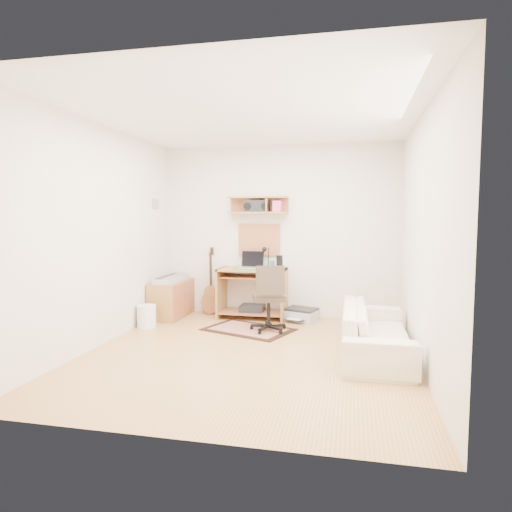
% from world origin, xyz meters
% --- Properties ---
extents(floor, '(3.60, 4.00, 0.01)m').
position_xyz_m(floor, '(0.00, 0.00, -0.01)').
color(floor, tan).
rests_on(floor, ground).
extents(ceiling, '(3.60, 4.00, 0.01)m').
position_xyz_m(ceiling, '(0.00, 0.00, 2.60)').
color(ceiling, white).
rests_on(ceiling, ground).
extents(back_wall, '(3.60, 0.01, 2.60)m').
position_xyz_m(back_wall, '(0.00, 2.00, 1.30)').
color(back_wall, silver).
rests_on(back_wall, ground).
extents(left_wall, '(0.01, 4.00, 2.60)m').
position_xyz_m(left_wall, '(-1.80, 0.00, 1.30)').
color(left_wall, silver).
rests_on(left_wall, ground).
extents(right_wall, '(0.01, 4.00, 2.60)m').
position_xyz_m(right_wall, '(1.80, 0.00, 1.30)').
color(right_wall, silver).
rests_on(right_wall, ground).
extents(wall_shelf, '(0.90, 0.25, 0.26)m').
position_xyz_m(wall_shelf, '(-0.30, 1.88, 1.70)').
color(wall_shelf, '#AA793C').
rests_on(wall_shelf, back_wall).
extents(cork_board, '(0.64, 0.03, 0.49)m').
position_xyz_m(cork_board, '(-0.30, 1.98, 1.17)').
color(cork_board, tan).
rests_on(cork_board, back_wall).
extents(wall_photo, '(0.02, 0.20, 0.15)m').
position_xyz_m(wall_photo, '(-1.79, 1.50, 1.72)').
color(wall_photo, '#4C8CBF').
rests_on(wall_photo, left_wall).
extents(desk, '(1.00, 0.55, 0.75)m').
position_xyz_m(desk, '(-0.35, 1.73, 0.38)').
color(desk, '#AA793C').
rests_on(desk, floor).
extents(laptop, '(0.36, 0.36, 0.26)m').
position_xyz_m(laptop, '(-0.38, 1.71, 0.88)').
color(laptop, silver).
rests_on(laptop, desk).
extents(speaker, '(0.09, 0.09, 0.21)m').
position_xyz_m(speaker, '(0.07, 1.68, 0.86)').
color(speaker, black).
rests_on(speaker, desk).
extents(desk_lamp, '(0.11, 0.11, 0.32)m').
position_xyz_m(desk_lamp, '(-0.13, 1.87, 0.91)').
color(desk_lamp, black).
rests_on(desk_lamp, desk).
extents(pencil_cup, '(0.08, 0.08, 0.11)m').
position_xyz_m(pencil_cup, '(-0.07, 1.83, 0.80)').
color(pencil_cup, '#34599C').
rests_on(pencil_cup, desk).
extents(boombox, '(0.36, 0.16, 0.19)m').
position_xyz_m(boombox, '(-0.31, 1.87, 1.68)').
color(boombox, black).
rests_on(boombox, wall_shelf).
extents(rug, '(1.31, 1.09, 0.01)m').
position_xyz_m(rug, '(-0.24, 1.00, 0.01)').
color(rug, '#D0AD8B').
rests_on(rug, floor).
extents(task_chair, '(0.58, 0.58, 0.91)m').
position_xyz_m(task_chair, '(0.03, 0.99, 0.45)').
color(task_chair, '#32281D').
rests_on(task_chair, floor).
extents(cabinet, '(0.40, 0.90, 0.55)m').
position_xyz_m(cabinet, '(-1.58, 1.55, 0.28)').
color(cabinet, '#AA793C').
rests_on(cabinet, floor).
extents(music_keyboard, '(0.25, 0.81, 0.07)m').
position_xyz_m(music_keyboard, '(-1.58, 1.55, 0.59)').
color(music_keyboard, '#B2B5BA').
rests_on(music_keyboard, cabinet).
extents(guitar, '(0.32, 0.24, 1.05)m').
position_xyz_m(guitar, '(-1.06, 1.86, 0.53)').
color(guitar, '#94542D').
rests_on(guitar, floor).
extents(waste_basket, '(0.32, 0.32, 0.31)m').
position_xyz_m(waste_basket, '(-1.65, 0.84, 0.16)').
color(waste_basket, white).
rests_on(waste_basket, floor).
extents(printer, '(0.55, 0.49, 0.17)m').
position_xyz_m(printer, '(0.39, 1.71, 0.08)').
color(printer, '#A5A8AA').
rests_on(printer, floor).
extents(sofa, '(0.53, 1.83, 0.71)m').
position_xyz_m(sofa, '(1.38, 0.27, 0.36)').
color(sofa, beige).
rests_on(sofa, floor).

